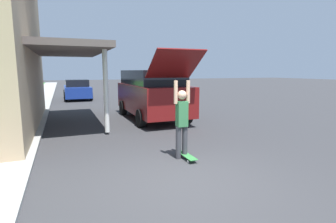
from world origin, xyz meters
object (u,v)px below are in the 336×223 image
object	(u,v)px
suv_parked	(152,93)
skateboarder	(182,119)
car_down_street	(77,90)
lawn_tree_far	(2,12)
skateboard	(187,156)

from	to	relation	value
suv_parked	skateboarder	world-z (taller)	suv_parked
suv_parked	skateboarder	bearing A→B (deg)	-101.04
suv_parked	car_down_street	bearing A→B (deg)	104.73
car_down_street	skateboarder	world-z (taller)	skateboarder
lawn_tree_far	skateboarder	distance (m)	14.69
lawn_tree_far	skateboard	bearing A→B (deg)	-66.31
lawn_tree_far	skateboard	world-z (taller)	lawn_tree_far
lawn_tree_far	car_down_street	bearing A→B (deg)	29.30
lawn_tree_far	car_down_street	world-z (taller)	lawn_tree_far
skateboarder	skateboard	world-z (taller)	skateboarder
lawn_tree_far	suv_parked	world-z (taller)	lawn_tree_far
suv_parked	skateboard	world-z (taller)	suv_parked
skateboarder	skateboard	distance (m)	0.90
skateboarder	suv_parked	bearing A→B (deg)	78.96
car_down_street	skateboarder	bearing A→B (deg)	-84.17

